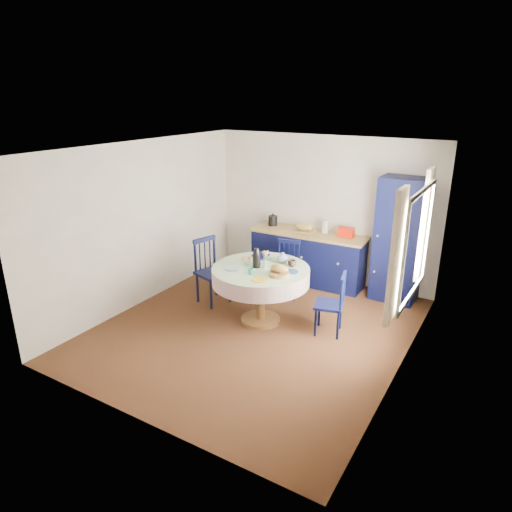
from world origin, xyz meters
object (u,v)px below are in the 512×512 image
at_px(mug_b, 251,272).
at_px(dining_table, 261,276).
at_px(chair_left, 211,271).
at_px(cobalt_bowl, 261,257).
at_px(pantry_cabinet, 399,240).
at_px(chair_right, 332,303).
at_px(chair_far, 287,268).
at_px(mug_a, 248,261).
at_px(mug_d, 265,255).
at_px(kitchen_counter, 308,256).
at_px(mug_c, 292,263).

bearing_deg(mug_b, dining_table, 90.91).
xyz_separation_m(chair_left, cobalt_bowl, (0.82, 0.12, 0.34)).
bearing_deg(pantry_cabinet, chair_left, -145.42).
xyz_separation_m(chair_left, chair_right, (2.02, 0.01, -0.07)).
bearing_deg(chair_right, mug_b, -77.92).
bearing_deg(pantry_cabinet, mug_b, -122.97).
distance_m(pantry_cabinet, chair_left, 2.96).
bearing_deg(chair_far, dining_table, -99.54).
bearing_deg(mug_a, mug_d, 76.82).
bearing_deg(kitchen_counter, mug_a, -97.84).
relative_size(mug_c, mug_d, 1.34).
height_order(kitchen_counter, pantry_cabinet, pantry_cabinet).
distance_m(dining_table, mug_d, 0.45).
height_order(mug_d, cobalt_bowl, mug_d).
xyz_separation_m(pantry_cabinet, mug_b, (-1.44, -2.06, -0.11)).
height_order(chair_left, mug_a, chair_left).
distance_m(chair_left, chair_right, 2.02).
relative_size(kitchen_counter, mug_c, 17.17).
bearing_deg(mug_a, cobalt_bowl, 81.92).
distance_m(chair_left, mug_a, 0.88).
bearing_deg(chair_right, chair_far, -140.45).
bearing_deg(cobalt_bowl, mug_b, -71.68).
xyz_separation_m(chair_right, mug_d, (-1.15, 0.18, 0.43)).
height_order(kitchen_counter, chair_left, kitchen_counter).
relative_size(mug_a, mug_b, 1.30).
xyz_separation_m(chair_far, chair_right, (1.11, -0.81, -0.01)).
relative_size(chair_left, mug_d, 11.67).
bearing_deg(mug_d, dining_table, -68.19).
height_order(mug_b, mug_d, mug_b).
xyz_separation_m(pantry_cabinet, mug_d, (-1.59, -1.39, -0.11)).
xyz_separation_m(chair_far, mug_c, (0.46, -0.75, 0.42)).
bearing_deg(kitchen_counter, pantry_cabinet, -0.43).
distance_m(chair_left, chair_far, 1.23).
distance_m(chair_right, mug_c, 0.79).
xyz_separation_m(mug_a, mug_d, (0.08, 0.36, -0.01)).
height_order(kitchen_counter, chair_right, kitchen_counter).
xyz_separation_m(pantry_cabinet, dining_table, (-1.44, -1.77, -0.28)).
bearing_deg(kitchen_counter, mug_b, -90.07).
height_order(dining_table, mug_b, dining_table).
distance_m(chair_right, mug_d, 1.24).
bearing_deg(mug_c, mug_a, -157.57).
bearing_deg(cobalt_bowl, chair_left, -171.45).
distance_m(pantry_cabinet, mug_c, 1.87).
bearing_deg(pantry_cabinet, mug_a, -131.89).
relative_size(kitchen_counter, chair_right, 2.29).
xyz_separation_m(pantry_cabinet, chair_far, (-1.55, -0.76, -0.52)).
bearing_deg(chair_far, cobalt_bowl, -112.72).
xyz_separation_m(mug_c, cobalt_bowl, (-0.54, 0.06, -0.02)).
bearing_deg(chair_left, chair_far, -31.47).
relative_size(chair_left, chair_far, 1.13).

